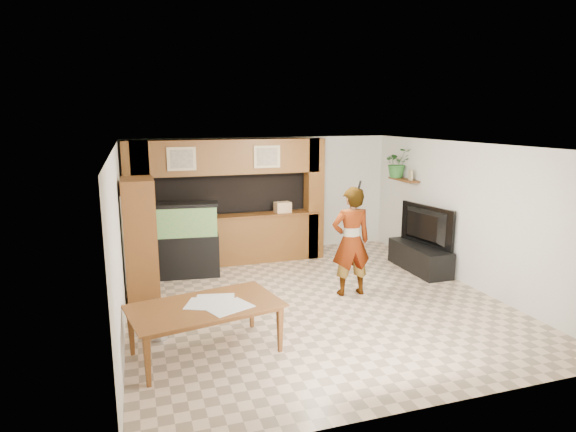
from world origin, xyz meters
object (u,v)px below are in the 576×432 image
object	(u,v)px
aquarium	(184,241)
television	(421,226)
pantry_cabinet	(141,240)
dining_table	(207,330)
person	(351,241)

from	to	relation	value
aquarium	television	distance (m)	4.67
pantry_cabinet	dining_table	distance (m)	2.54
dining_table	aquarium	bearing A→B (deg)	77.27
pantry_cabinet	dining_table	xyz separation A→B (m)	(0.74, -2.33, -0.69)
pantry_cabinet	television	distance (m)	5.35
pantry_cabinet	aquarium	distance (m)	1.30
television	person	bearing A→B (deg)	102.17
pantry_cabinet	aquarium	world-z (taller)	pantry_cabinet
person	dining_table	distance (m)	3.12
pantry_cabinet	television	bearing A→B (deg)	-1.04
aquarium	television	xyz separation A→B (m)	(4.55, -1.07, 0.21)
television	dining_table	world-z (taller)	television
person	pantry_cabinet	bearing A→B (deg)	-11.24
aquarium	person	distance (m)	3.24
television	person	distance (m)	2.07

